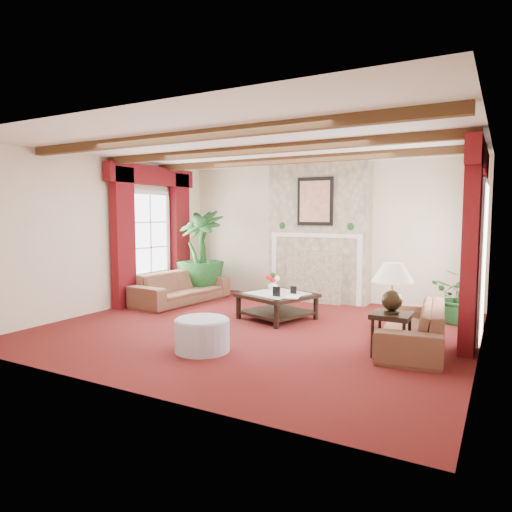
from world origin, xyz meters
The scene contains 23 objects.
floor centered at (0.00, 0.00, 0.00)m, with size 6.00×6.00×0.00m, color #4E120D.
ceiling centered at (0.00, 0.00, 2.70)m, with size 6.00×6.00×0.00m, color white.
back_wall centered at (0.00, 2.75, 1.35)m, with size 6.00×0.02×2.70m, color beige.
left_wall centered at (-3.00, 0.00, 1.35)m, with size 0.02×5.50×2.70m, color beige.
right_wall centered at (3.00, 0.00, 1.35)m, with size 0.02×5.50×2.70m, color beige.
ceiling_beams centered at (0.00, 0.00, 2.64)m, with size 6.00×3.00×0.12m, color #3D2513, non-canonical shape.
fireplace centered at (0.00, 2.55, 2.70)m, with size 2.00×0.52×2.70m, color tan, non-canonical shape.
french_door_left centered at (-2.97, 1.00, 2.13)m, with size 0.10×1.10×2.16m, color white, non-canonical shape.
french_door_right centered at (2.97, 1.00, 2.13)m, with size 0.10×1.10×2.16m, color white, non-canonical shape.
curtains_left centered at (-2.86, 1.00, 2.55)m, with size 0.20×2.40×2.55m, color #4F0A10, non-canonical shape.
curtains_right centered at (2.86, 1.00, 2.55)m, with size 0.20×2.40×2.55m, color #4F0A10, non-canonical shape.
sofa_left centered at (-2.23, 1.06, 0.40)m, with size 0.79×2.10×0.80m, color #330E14.
sofa_right centered at (2.22, 0.12, 0.38)m, with size 0.78×1.97×0.75m, color #330E14.
potted_palm centered at (-2.36, 1.85, 0.50)m, with size 1.02×1.80×1.00m, color black.
small_plant centered at (2.63, 1.76, 0.33)m, with size 1.03×1.08×0.67m, color black.
coffee_table centered at (0.00, 0.69, 0.21)m, with size 1.02×1.02×0.42m, color black, non-canonical shape.
side_table centered at (2.07, -0.41, 0.27)m, with size 0.45×0.45×0.53m, color black, non-canonical shape.
ottoman centered at (-0.05, -1.33, 0.20)m, with size 0.69×0.69×0.40m, color gray.
table_lamp centered at (2.07, -0.41, 0.84)m, with size 0.49×0.49×0.62m, color black, non-canonical shape.
flower_vase centered at (-0.24, 1.01, 0.50)m, with size 0.17×0.17×0.17m, color silver.
book centered at (0.28, 0.44, 0.56)m, with size 0.21×0.07×0.29m, color black.
photo_frame_a centered at (0.12, 0.42, 0.50)m, with size 0.12×0.02×0.16m, color black, non-canonical shape.
photo_frame_b centered at (0.26, 0.76, 0.49)m, with size 0.10×0.02×0.13m, color black, non-canonical shape.
Camera 1 is at (3.22, -5.90, 1.71)m, focal length 32.00 mm.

